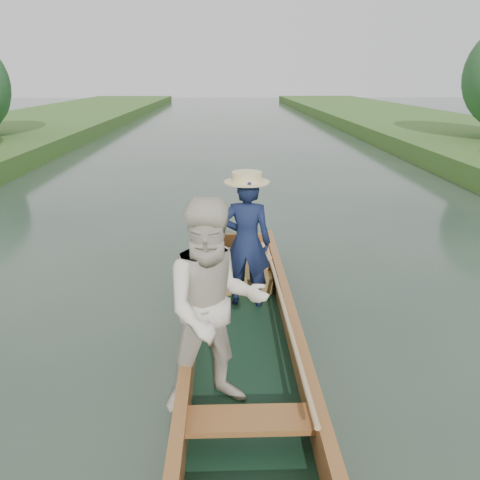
{
  "coord_description": "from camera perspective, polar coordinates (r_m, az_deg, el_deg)",
  "views": [
    {
      "loc": [
        -0.17,
        -4.44,
        2.73
      ],
      "look_at": [
        0.0,
        0.6,
        0.95
      ],
      "focal_mm": 35.0,
      "sensor_mm": 36.0,
      "label": 1
    }
  ],
  "objects": [
    {
      "name": "ground",
      "position": [
        5.21,
        0.22,
        -12.14
      ],
      "size": [
        120.0,
        120.0,
        0.0
      ],
      "primitive_type": "plane",
      "color": "#283D30",
      "rests_on": "ground"
    },
    {
      "name": "trees_far",
      "position": [
        13.81,
        -3.78,
        18.21
      ],
      "size": [
        23.17,
        12.7,
        4.61
      ],
      "color": "#47331E",
      "rests_on": "ground"
    },
    {
      "name": "punt",
      "position": [
        4.67,
        -0.82,
        -7.17
      ],
      "size": [
        1.32,
        5.0,
        1.88
      ],
      "color": "black",
      "rests_on": "ground"
    }
  ]
}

